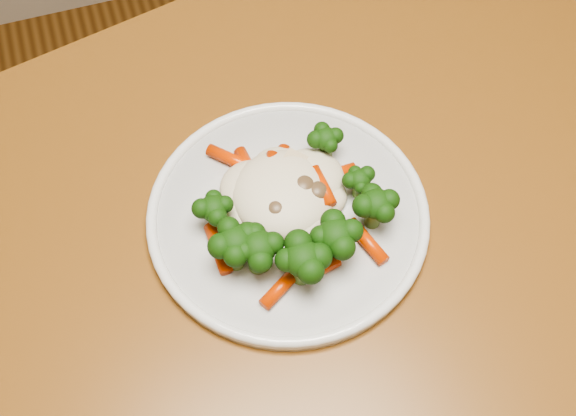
# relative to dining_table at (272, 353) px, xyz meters

# --- Properties ---
(dining_table) EXTENTS (1.29, 1.01, 0.75)m
(dining_table) POSITION_rel_dining_table_xyz_m (0.00, 0.00, 0.00)
(dining_table) COLOR brown
(dining_table) RESTS_ON ground
(plate) EXTENTS (0.26, 0.26, 0.01)m
(plate) POSITION_rel_dining_table_xyz_m (0.04, 0.08, 0.11)
(plate) COLOR white
(plate) RESTS_ON dining_table
(meal) EXTENTS (0.18, 0.18, 0.05)m
(meal) POSITION_rel_dining_table_xyz_m (0.04, 0.07, 0.14)
(meal) COLOR beige
(meal) RESTS_ON plate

